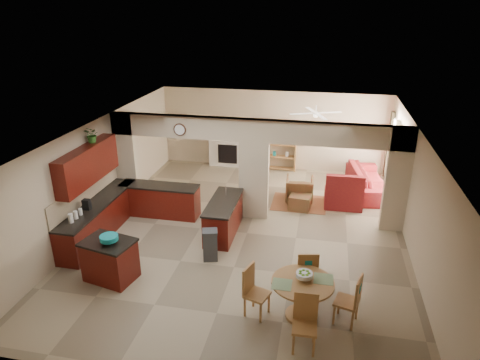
% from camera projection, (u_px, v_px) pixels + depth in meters
% --- Properties ---
extents(floor, '(10.00, 10.00, 0.00)m').
position_uv_depth(floor, '(247.00, 233.00, 11.18)').
color(floor, gray).
rests_on(floor, ground).
extents(ceiling, '(10.00, 10.00, 0.00)m').
position_uv_depth(ceiling, '(248.00, 129.00, 10.12)').
color(ceiling, white).
rests_on(ceiling, wall_back).
extents(wall_back, '(8.00, 0.00, 8.00)m').
position_uv_depth(wall_back, '(273.00, 130.00, 15.18)').
color(wall_back, tan).
rests_on(wall_back, floor).
extents(wall_front, '(8.00, 0.00, 8.00)m').
position_uv_depth(wall_front, '(184.00, 317.00, 6.12)').
color(wall_front, tan).
rests_on(wall_front, floor).
extents(wall_left, '(0.00, 10.00, 10.00)m').
position_uv_depth(wall_left, '(100.00, 172.00, 11.38)').
color(wall_left, tan).
rests_on(wall_left, floor).
extents(wall_right, '(0.00, 10.00, 10.00)m').
position_uv_depth(wall_right, '(417.00, 197.00, 9.92)').
color(wall_right, tan).
rests_on(wall_right, floor).
extents(partition_left_pier, '(0.60, 0.25, 2.80)m').
position_uv_depth(partition_left_pier, '(127.00, 161.00, 12.23)').
color(partition_left_pier, tan).
rests_on(partition_left_pier, floor).
extents(partition_center_pier, '(0.80, 0.25, 2.20)m').
position_uv_depth(partition_center_pier, '(254.00, 180.00, 11.67)').
color(partition_center_pier, tan).
rests_on(partition_center_pier, floor).
extents(partition_right_pier, '(0.60, 0.25, 2.80)m').
position_uv_depth(partition_right_pier, '(397.00, 180.00, 10.88)').
color(partition_right_pier, tan).
rests_on(partition_right_pier, floor).
extents(partition_header, '(8.00, 0.25, 0.60)m').
position_uv_depth(partition_header, '(255.00, 130.00, 11.14)').
color(partition_header, tan).
rests_on(partition_header, partition_center_pier).
extents(kitchen_counter, '(2.52, 3.29, 1.48)m').
position_uv_depth(kitchen_counter, '(125.00, 210.00, 11.38)').
color(kitchen_counter, '#400A07').
rests_on(kitchen_counter, floor).
extents(upper_cabinets, '(0.35, 2.40, 0.90)m').
position_uv_depth(upper_cabinets, '(88.00, 165.00, 10.43)').
color(upper_cabinets, '#400A07').
rests_on(upper_cabinets, wall_left).
extents(peninsula, '(0.70, 1.85, 0.91)m').
position_uv_depth(peninsula, '(223.00, 217.00, 11.02)').
color(peninsula, '#400A07').
rests_on(peninsula, floor).
extents(wall_clock, '(0.34, 0.03, 0.34)m').
position_uv_depth(wall_clock, '(180.00, 130.00, 11.39)').
color(wall_clock, '#482518').
rests_on(wall_clock, partition_header).
extents(rug, '(1.60, 1.30, 0.01)m').
position_uv_depth(rug, '(299.00, 203.00, 12.86)').
color(rug, brown).
rests_on(rug, floor).
extents(fireplace, '(1.60, 0.35, 1.20)m').
position_uv_depth(fireplace, '(228.00, 150.00, 15.62)').
color(fireplace, silver).
rests_on(fireplace, floor).
extents(shelving_unit, '(1.00, 0.32, 1.80)m').
position_uv_depth(shelving_unit, '(282.00, 146.00, 15.14)').
color(shelving_unit, olive).
rests_on(shelving_unit, floor).
extents(window_a, '(0.02, 0.90, 1.90)m').
position_uv_depth(window_a, '(400.00, 170.00, 12.08)').
color(window_a, white).
rests_on(window_a, wall_right).
extents(window_b, '(0.02, 0.90, 1.90)m').
position_uv_depth(window_b, '(392.00, 151.00, 13.62)').
color(window_b, white).
rests_on(window_b, wall_right).
extents(glazed_door, '(0.02, 0.70, 2.10)m').
position_uv_depth(glazed_door, '(395.00, 165.00, 12.91)').
color(glazed_door, white).
rests_on(glazed_door, wall_right).
extents(drape_a_left, '(0.10, 0.28, 2.30)m').
position_uv_depth(drape_a_left, '(402.00, 178.00, 11.55)').
color(drape_a_left, '#391B17').
rests_on(drape_a_left, wall_right).
extents(drape_a_right, '(0.10, 0.28, 2.30)m').
position_uv_depth(drape_a_right, '(396.00, 163.00, 12.63)').
color(drape_a_right, '#391B17').
rests_on(drape_a_right, wall_right).
extents(drape_b_left, '(0.10, 0.28, 2.30)m').
position_uv_depth(drape_b_left, '(393.00, 157.00, 13.09)').
color(drape_b_left, '#391B17').
rests_on(drape_b_left, wall_right).
extents(drape_b_right, '(0.10, 0.28, 2.30)m').
position_uv_depth(drape_b_right, '(389.00, 146.00, 14.17)').
color(drape_b_right, '#391B17').
rests_on(drape_b_right, wall_right).
extents(ceiling_fan, '(1.00, 1.00, 0.10)m').
position_uv_depth(ceiling_fan, '(316.00, 113.00, 12.65)').
color(ceiling_fan, white).
rests_on(ceiling_fan, ceiling).
extents(kitchen_island, '(1.20, 0.97, 0.92)m').
position_uv_depth(kitchen_island, '(110.00, 260.00, 9.17)').
color(kitchen_island, '#400A07').
rests_on(kitchen_island, floor).
extents(teal_bowl, '(0.38, 0.38, 0.18)m').
position_uv_depth(teal_bowl, '(109.00, 239.00, 8.89)').
color(teal_bowl, '#127B81').
rests_on(teal_bowl, kitchen_island).
extents(trash_can, '(0.39, 0.36, 0.70)m').
position_uv_depth(trash_can, '(210.00, 246.00, 9.92)').
color(trash_can, '#313234').
rests_on(trash_can, floor).
extents(dining_table, '(1.17, 1.17, 0.80)m').
position_uv_depth(dining_table, '(302.00, 294.00, 8.00)').
color(dining_table, olive).
rests_on(dining_table, floor).
extents(fruit_bowl, '(0.31, 0.31, 0.17)m').
position_uv_depth(fruit_bowl, '(304.00, 276.00, 7.93)').
color(fruit_bowl, '#5CA723').
rests_on(fruit_bowl, dining_table).
extents(sofa, '(2.69, 1.39, 0.75)m').
position_uv_depth(sofa, '(369.00, 181.00, 13.53)').
color(sofa, maroon).
rests_on(sofa, floor).
extents(chaise, '(1.10, 0.91, 0.43)m').
position_uv_depth(chaise, '(343.00, 199.00, 12.65)').
color(chaise, maroon).
rests_on(chaise, floor).
extents(armchair, '(0.85, 0.87, 0.75)m').
position_uv_depth(armchair, '(299.00, 189.00, 12.91)').
color(armchair, maroon).
rests_on(armchair, floor).
extents(ottoman, '(0.66, 0.66, 0.43)m').
position_uv_depth(ottoman, '(300.00, 202.00, 12.47)').
color(ottoman, maroon).
rests_on(ottoman, floor).
extents(plant, '(0.44, 0.41, 0.40)m').
position_uv_depth(plant, '(92.00, 135.00, 10.52)').
color(plant, '#1C4E14').
rests_on(plant, upper_cabinets).
extents(chair_north, '(0.50, 0.50, 1.02)m').
position_uv_depth(chair_north, '(307.00, 272.00, 8.62)').
color(chair_north, olive).
rests_on(chair_north, floor).
extents(chair_east, '(0.52, 0.52, 1.02)m').
position_uv_depth(chair_east, '(352.00, 299.00, 7.82)').
color(chair_east, olive).
rests_on(chair_east, floor).
extents(chair_south, '(0.43, 0.44, 1.02)m').
position_uv_depth(chair_south, '(305.00, 319.00, 7.31)').
color(chair_south, olive).
rests_on(chair_south, floor).
extents(chair_west, '(0.53, 0.53, 1.02)m').
position_uv_depth(chair_west, '(253.00, 289.00, 8.10)').
color(chair_west, olive).
rests_on(chair_west, floor).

